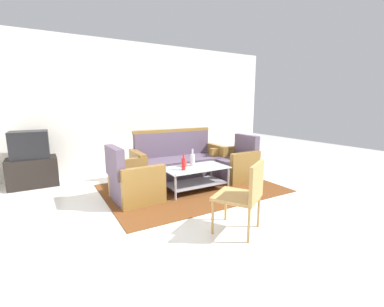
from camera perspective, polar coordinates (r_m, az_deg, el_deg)
ground_plane at (r=3.90m, az=7.78°, el=-11.48°), size 14.00×14.00×0.00m
wall_back at (r=6.30m, az=-9.48°, el=10.09°), size 6.52×0.12×2.80m
rug at (r=4.64m, az=-0.07°, el=-7.58°), size 2.93×2.09×0.01m
couch at (r=5.14m, az=-2.94°, el=-2.15°), size 1.82×0.79×0.96m
armchair_left at (r=4.12m, az=-12.66°, el=-6.15°), size 0.73×0.79×0.85m
armchair_right at (r=5.22m, az=9.47°, el=-2.40°), size 0.70×0.76×0.85m
coffee_table at (r=4.46m, az=0.73°, el=-4.77°), size 1.10×0.60×0.40m
bottle_red at (r=4.23m, az=-1.86°, el=-2.28°), size 0.06×0.06×0.27m
bottle_clear at (r=4.51m, az=0.11°, el=-1.30°), size 0.08×0.08×0.30m
cup at (r=4.46m, az=-1.72°, el=-2.28°), size 0.08×0.08×0.10m
tv_stand at (r=5.51m, az=-31.47°, el=-3.47°), size 0.80×0.50×0.52m
television at (r=5.43m, az=-32.00°, el=1.66°), size 0.62×0.47×0.48m
wicker_chair at (r=3.04m, az=11.49°, el=-8.18°), size 0.66×0.66×0.84m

